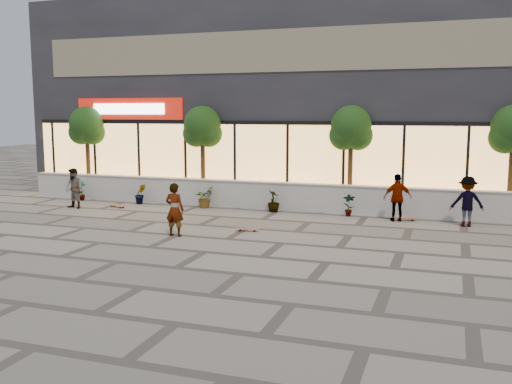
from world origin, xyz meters
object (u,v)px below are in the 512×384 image
(skater_right_near, at_px, (398,198))
(tree_mideast, at_px, (351,131))
(skateboard_left, at_px, (117,206))
(skateboard_center, at_px, (247,229))
(skater_center, at_px, (175,210))
(tree_west, at_px, (87,128))
(skater_right_far, at_px, (467,202))
(skateboard_right_near, at_px, (406,219))
(skater_left, at_px, (74,189))
(tree_midwest, at_px, (202,129))

(skater_right_near, bearing_deg, tree_mideast, -60.00)
(tree_mideast, xyz_separation_m, skateboard_left, (-8.60, -2.31, -2.91))
(skater_right_near, xyz_separation_m, skateboard_center, (-4.23, -3.20, -0.73))
(skater_center, bearing_deg, tree_mideast, -122.86)
(tree_west, xyz_separation_m, skater_right_far, (15.60, -1.81, -2.17))
(tree_west, xyz_separation_m, skater_right_near, (13.40, -1.66, -2.18))
(skater_center, xyz_separation_m, skateboard_right_near, (6.32, 4.68, -0.72))
(skater_center, bearing_deg, skater_right_near, -142.26)
(skater_left, bearing_deg, skateboard_left, 38.37)
(tree_mideast, distance_m, skater_right_far, 4.98)
(skater_center, distance_m, skateboard_right_near, 7.90)
(skater_center, distance_m, skateboard_left, 5.95)
(skater_right_far, bearing_deg, skater_right_near, -13.41)
(tree_midwest, height_order, tree_mideast, same)
(skater_right_far, distance_m, skateboard_right_near, 2.08)
(skater_right_near, bearing_deg, skater_left, -12.19)
(skater_right_near, distance_m, skateboard_center, 5.36)
(tree_midwest, xyz_separation_m, skater_right_far, (10.10, -1.81, -2.17))
(tree_midwest, xyz_separation_m, skater_right_near, (7.90, -1.66, -2.18))
(skater_right_far, bearing_deg, skateboard_left, -7.26)
(skateboard_center, bearing_deg, tree_midwest, 118.87)
(skateboard_center, xyz_separation_m, skateboard_right_near, (4.51, 3.37, 0.00))
(skateboard_left, bearing_deg, tree_mideast, 30.25)
(skateboard_right_near, bearing_deg, tree_mideast, 130.58)
(tree_mideast, distance_m, skateboard_right_near, 3.94)
(tree_west, height_order, skateboard_center, tree_west)
(skater_left, relative_size, skateboard_center, 2.08)
(tree_west, bearing_deg, skateboard_center, -27.95)
(tree_west, distance_m, tree_mideast, 11.50)
(skater_center, relative_size, skateboard_left, 1.99)
(skateboard_right_near, bearing_deg, skater_left, 172.33)
(tree_midwest, distance_m, skater_center, 6.81)
(skater_right_far, height_order, skateboard_left, skater_right_far)
(tree_mideast, height_order, skateboard_center, tree_mideast)
(skater_left, xyz_separation_m, skateboard_center, (7.68, -1.82, -0.70))
(skater_left, height_order, skateboard_right_near, skater_left)
(skater_left, distance_m, skater_right_far, 14.16)
(skater_center, xyz_separation_m, skater_right_far, (8.24, 4.37, 0.01))
(tree_midwest, height_order, skateboard_center, tree_midwest)
(skater_left, xyz_separation_m, skater_right_far, (14.11, 1.24, 0.04))
(skater_right_near, relative_size, skater_right_far, 0.99)
(tree_midwest, xyz_separation_m, skater_center, (1.86, -6.18, -2.19))
(tree_midwest, relative_size, skater_right_far, 2.41)
(tree_mideast, bearing_deg, skateboard_right_near, -34.50)
(tree_west, height_order, skater_right_far, tree_west)
(skateboard_left, bearing_deg, skater_left, -137.09)
(skater_right_near, xyz_separation_m, skater_right_far, (2.20, -0.15, 0.01))
(skater_right_far, distance_m, skateboard_center, 7.15)
(skater_right_far, bearing_deg, tree_west, -16.14)
(tree_midwest, bearing_deg, skateboard_left, -138.36)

